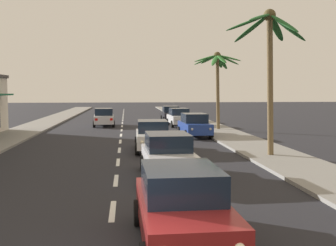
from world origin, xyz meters
TOP-DOWN VIEW (x-y plane):
  - sidewalk_right at (7.80, 20.00)m, footprint 3.20×110.00m
  - lane_markings at (0.42, 19.62)m, footprint 4.28×86.92m
  - sedan_lead_at_stop_bar at (1.56, 2.51)m, footprint 2.00×4.47m
  - sedan_third_in_queue at (1.98, 9.41)m, footprint 2.04×4.49m
  - sedan_fifth_in_queue at (1.83, 16.31)m, footprint 2.01×4.47m
  - sedan_oncoming_far at (-1.69, 32.42)m, footprint 2.13×4.52m
  - sedan_parked_nearest_kerb at (5.29, 22.86)m, footprint 2.07×4.50m
  - sedan_parked_mid_kerb at (5.13, 37.05)m, footprint 1.95×4.45m
  - sedan_parked_far_kerb at (5.32, 31.72)m, footprint 2.08×4.50m
  - palm_right_second at (7.35, 13.48)m, footprint 4.25×3.82m
  - palm_right_third at (7.94, 27.32)m, footprint 3.98×3.77m

SIDE VIEW (x-z plane):
  - lane_markings at x=0.42m, z-range 0.00..0.01m
  - sidewalk_right at x=7.80m, z-range 0.00..0.14m
  - sedan_lead_at_stop_bar at x=1.56m, z-range 0.01..1.69m
  - sedan_third_in_queue at x=1.98m, z-range 0.01..1.69m
  - sedan_fifth_in_queue at x=1.83m, z-range 0.01..1.69m
  - sedan_oncoming_far at x=-1.69m, z-range 0.01..1.69m
  - sedan_parked_nearest_kerb at x=5.29m, z-range 0.01..1.69m
  - sedan_parked_mid_kerb at x=5.13m, z-range 0.01..1.69m
  - sedan_parked_far_kerb at x=5.32m, z-range 0.01..1.69m
  - palm_right_third at x=7.94m, z-range 1.87..8.39m
  - palm_right_second at x=7.35m, z-range 1.82..9.09m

